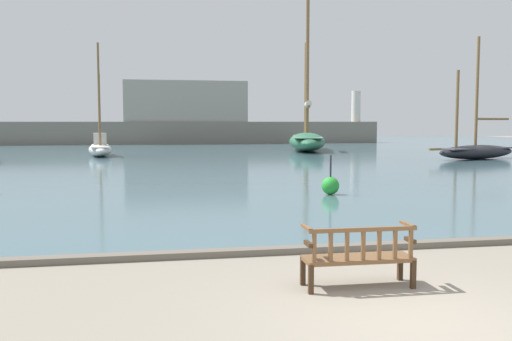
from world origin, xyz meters
name	(u,v)px	position (x,y,z in m)	size (l,w,h in m)	color
ground_plane	(421,323)	(0.00, 0.00, 0.00)	(160.00, 160.00, 0.00)	gray
harbor_water	(184,149)	(0.00, 44.00, 0.04)	(100.00, 80.00, 0.08)	#476670
quay_edge_kerb	(324,248)	(0.00, 3.85, 0.06)	(40.00, 0.30, 0.12)	#675F54
park_bench	(359,256)	(-0.20, 1.56, 0.47)	(1.61, 0.55, 0.92)	#3D2A19
sailboat_centre_channel	(477,150)	(17.03, 26.13, 0.66)	(7.16, 3.73, 7.54)	black
sailboat_mid_port	(100,146)	(-6.32, 33.86, 0.73)	(1.97, 6.58, 7.63)	silver
sailboat_outer_starboard	(307,139)	(9.47, 38.11, 1.05)	(5.22, 11.80, 12.54)	#2D6647
channel_buoy	(330,185)	(2.56, 11.20, 0.37)	(0.57, 0.57, 1.27)	green
far_breakwater	(182,123)	(0.46, 54.25, 2.23)	(43.48, 2.40, 6.66)	slate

